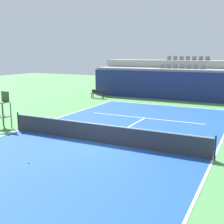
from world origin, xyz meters
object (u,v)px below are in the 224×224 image
object	(u,v)px
tennis_net	(100,133)
tennis_ball_0	(28,163)
umpire_chair	(3,109)
player_bench	(98,93)

from	to	relation	value
tennis_net	tennis_ball_0	xyz separation A→B (m)	(-1.26, -3.83, -0.47)
umpire_chair	tennis_ball_0	xyz separation A→B (m)	(5.44, -3.89, -1.14)
tennis_ball_0	umpire_chair	bearing A→B (deg)	144.42
tennis_net	player_bench	xyz separation A→B (m)	(-7.45, 12.98, -0.00)
umpire_chair	tennis_ball_0	bearing A→B (deg)	-35.58
umpire_chair	player_bench	bearing A→B (deg)	93.33
tennis_net	umpire_chair	xyz separation A→B (m)	(-6.70, 0.06, 0.68)
umpire_chair	tennis_net	bearing A→B (deg)	-0.48
tennis_net	tennis_ball_0	distance (m)	4.06
tennis_ball_0	player_bench	bearing A→B (deg)	110.21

